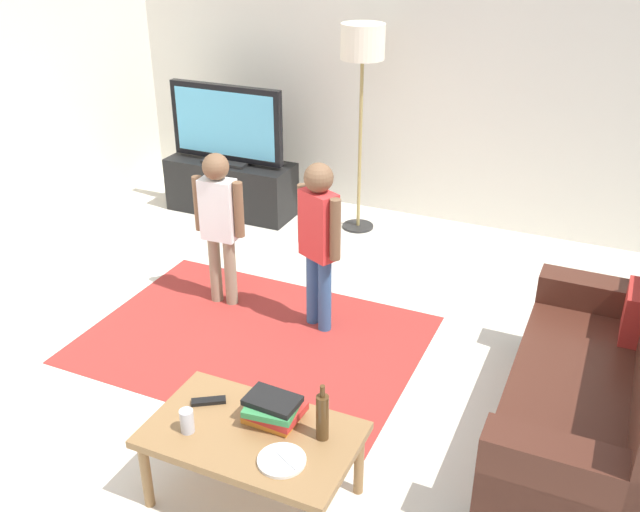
% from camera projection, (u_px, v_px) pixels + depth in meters
% --- Properties ---
extents(ground, '(7.80, 7.80, 0.00)m').
position_uv_depth(ground, '(279.00, 393.00, 4.26)').
color(ground, beige).
extents(wall_back, '(6.00, 0.12, 2.70)m').
position_uv_depth(wall_back, '(434.00, 69.00, 6.10)').
color(wall_back, silver).
rests_on(wall_back, ground).
extents(area_rug, '(2.20, 1.60, 0.01)m').
position_uv_depth(area_rug, '(254.00, 339.00, 4.78)').
color(area_rug, '#9E2D28').
rests_on(area_rug, ground).
extents(tv_stand, '(1.20, 0.44, 0.50)m').
position_uv_depth(tv_stand, '(231.00, 187.00, 6.64)').
color(tv_stand, black).
rests_on(tv_stand, ground).
extents(tv, '(1.10, 0.28, 0.71)m').
position_uv_depth(tv, '(226.00, 125.00, 6.35)').
color(tv, black).
rests_on(tv, tv_stand).
extents(couch, '(0.80, 1.80, 0.86)m').
position_uv_depth(couch, '(604.00, 404.00, 3.71)').
color(couch, '#472319').
rests_on(couch, ground).
extents(floor_lamp, '(0.36, 0.36, 1.78)m').
position_uv_depth(floor_lamp, '(362.00, 53.00, 5.73)').
color(floor_lamp, '#262626').
rests_on(floor_lamp, ground).
extents(child_near_tv, '(0.38, 0.18, 1.14)m').
position_uv_depth(child_near_tv, '(219.00, 216.00, 4.93)').
color(child_near_tv, gray).
rests_on(child_near_tv, ground).
extents(child_center, '(0.37, 0.24, 1.19)m').
position_uv_depth(child_center, '(319.00, 232.00, 4.62)').
color(child_center, '#33598C').
rests_on(child_center, ground).
extents(coffee_table, '(1.00, 0.60, 0.42)m').
position_uv_depth(coffee_table, '(252.00, 440.00, 3.35)').
color(coffee_table, olive).
rests_on(coffee_table, ground).
extents(book_stack, '(0.27, 0.25, 0.13)m').
position_uv_depth(book_stack, '(274.00, 409.00, 3.38)').
color(book_stack, orange).
rests_on(book_stack, coffee_table).
extents(bottle, '(0.06, 0.06, 0.30)m').
position_uv_depth(bottle, '(322.00, 416.00, 3.24)').
color(bottle, '#4C3319').
rests_on(bottle, coffee_table).
extents(tv_remote, '(0.17, 0.13, 0.02)m').
position_uv_depth(tv_remote, '(209.00, 401.00, 3.51)').
color(tv_remote, black).
rests_on(tv_remote, coffee_table).
extents(soda_can, '(0.07, 0.07, 0.12)m').
position_uv_depth(soda_can, '(186.00, 421.00, 3.31)').
color(soda_can, silver).
rests_on(soda_can, coffee_table).
extents(plate, '(0.22, 0.22, 0.02)m').
position_uv_depth(plate, '(282.00, 460.00, 3.15)').
color(plate, white).
rests_on(plate, coffee_table).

